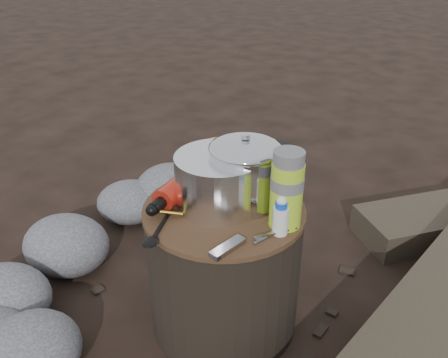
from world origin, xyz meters
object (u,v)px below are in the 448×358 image
at_px(camping_pot, 245,171).
at_px(fuel_bottle, 182,185).
at_px(travel_mug, 279,171).
at_px(thermos, 287,190).
at_px(stump, 224,267).

relative_size(camping_pot, fuel_bottle, 0.72).
distance_m(fuel_bottle, travel_mug, 0.27).
bearing_deg(thermos, fuel_bottle, 178.94).
xyz_separation_m(stump, camping_pot, (0.03, 0.06, 0.29)).
xyz_separation_m(fuel_bottle, thermos, (0.30, -0.01, 0.07)).
xyz_separation_m(fuel_bottle, travel_mug, (0.23, 0.13, 0.04)).
bearing_deg(thermos, travel_mug, 117.81).
bearing_deg(stump, fuel_bottle, 176.79).
xyz_separation_m(stump, thermos, (0.17, 0.00, 0.30)).
bearing_deg(stump, thermos, 0.64).
relative_size(stump, travel_mug, 3.15).
distance_m(stump, camping_pot, 0.30).
bearing_deg(thermos, stump, -179.36).
relative_size(stump, thermos, 2.16).
distance_m(stump, travel_mug, 0.31).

